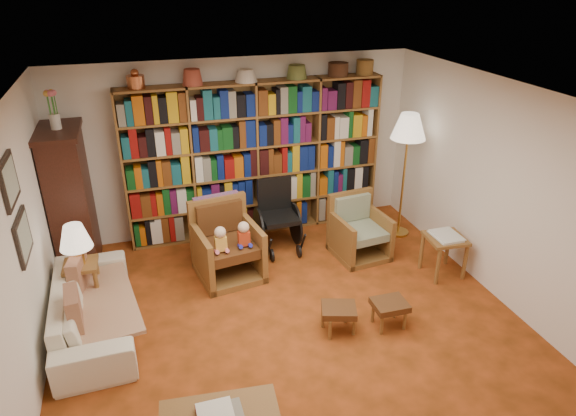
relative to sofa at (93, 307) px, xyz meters
name	(u,v)px	position (x,y,z in m)	size (l,w,h in m)	color
floor	(292,325)	(2.05, -0.57, -0.28)	(5.00, 5.00, 0.00)	#B54A1B
ceiling	(292,100)	(2.05, -0.57, 2.22)	(5.00, 5.00, 0.00)	silver
wall_back	(239,147)	(2.05, 1.93, 0.97)	(5.00, 5.00, 0.00)	white
wall_front	(422,414)	(2.05, -3.07, 0.97)	(5.00, 5.00, 0.00)	white
wall_left	(18,263)	(-0.45, -0.57, 0.97)	(5.00, 5.00, 0.00)	white
wall_right	(503,195)	(4.55, -0.57, 0.97)	(5.00, 5.00, 0.00)	white
bookshelf	(256,155)	(2.25, 1.76, 0.89)	(3.60, 0.30, 2.42)	brown
curio_cabinet	(71,199)	(-0.20, 1.43, 0.67)	(0.50, 0.95, 2.40)	#3C1710
framed_pictures	(16,210)	(-0.43, -0.27, 1.34)	(0.03, 0.52, 0.97)	black
sofa	(93,307)	(0.00, 0.00, 0.00)	(0.76, 1.95, 0.57)	#ECE2C8
sofa_throw	(98,305)	(0.05, 0.00, 0.02)	(0.76, 1.42, 0.04)	beige
cushion_left	(79,279)	(-0.13, 0.35, 0.17)	(0.13, 0.41, 0.41)	maroon
cushion_right	(75,316)	(-0.13, -0.35, 0.17)	(0.13, 0.41, 0.41)	maroon
side_table_lamp	(83,277)	(-0.10, 0.42, 0.14)	(0.37, 0.37, 0.60)	brown
table_lamp	(75,238)	(-0.10, 0.42, 0.64)	(0.35, 0.35, 0.48)	gold
armchair_leather	(226,244)	(1.59, 0.73, 0.11)	(0.88, 0.91, 0.97)	brown
armchair_sage	(357,232)	(3.38, 0.69, 0.03)	(0.74, 0.76, 0.83)	brown
wheelchair	(277,217)	(2.40, 1.19, 0.16)	(0.56, 0.78, 0.97)	black
floor_lamp	(408,132)	(4.20, 1.02, 1.27)	(0.48, 0.48, 1.80)	gold
side_table_papers	(445,243)	(4.20, -0.13, 0.16)	(0.50, 0.50, 0.56)	brown
footstool_a	(339,311)	(2.50, -0.81, -0.03)	(0.44, 0.41, 0.31)	#532C16
footstool_b	(390,306)	(3.06, -0.88, -0.03)	(0.37, 0.31, 0.31)	#532C16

